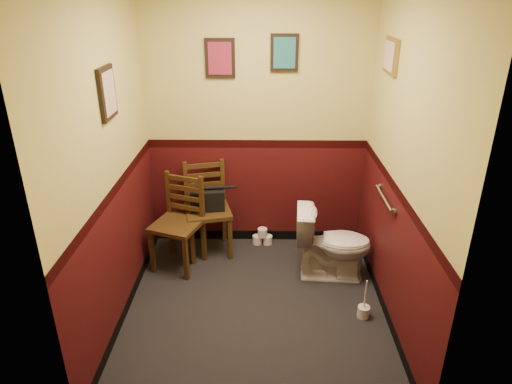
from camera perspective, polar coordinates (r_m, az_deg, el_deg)
floor at (r=4.09m, az=-0.05°, el=-14.36°), size 2.20×2.40×0.00m
wall_back at (r=4.56m, az=0.18°, el=8.93°), size 2.20×0.00×2.70m
wall_front at (r=2.33m, az=-0.52°, el=-6.73°), size 2.20×0.00×2.70m
wall_left at (r=3.61m, az=-17.85°, el=3.56°), size 0.00×2.40×2.70m
wall_right at (r=3.58m, az=17.88°, el=3.38°), size 0.00×2.40×2.70m
grab_bar at (r=3.94m, az=15.76°, el=-0.76°), size 0.05×0.56×0.06m
framed_print_back_a at (r=4.44m, az=-4.53°, el=16.34°), size 0.28×0.04×0.36m
framed_print_back_b at (r=4.42m, az=3.57°, el=16.98°), size 0.26×0.04×0.34m
framed_print_left at (r=3.56m, az=-18.08°, el=11.68°), size 0.04×0.30×0.38m
framed_print_right at (r=3.97m, az=16.51°, el=16.01°), size 0.04×0.34×0.28m
toilet at (r=4.37m, az=9.59°, el=-6.41°), size 0.74×0.45×0.70m
toilet_brush at (r=4.07m, az=13.30°, el=-14.28°), size 0.10×0.10×0.37m
chair_left at (r=4.50m, az=-9.60°, el=-3.83°), size 0.55×0.55×0.92m
chair_right at (r=4.70m, az=-6.10°, el=-2.14°), size 0.54×0.54×0.95m
handbag at (r=4.61m, az=-6.10°, el=-0.94°), size 0.36×0.21×0.25m
tp_stack at (r=4.97m, az=0.80°, el=-5.68°), size 0.21×0.11×0.19m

